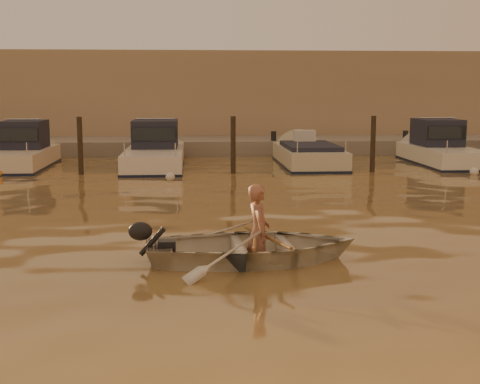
{
  "coord_description": "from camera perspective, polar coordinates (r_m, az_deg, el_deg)",
  "views": [
    {
      "loc": [
        -1.67,
        -9.57,
        2.97
      ],
      "look_at": [
        -0.63,
        4.66,
        0.75
      ],
      "focal_mm": 50.0,
      "sensor_mm": 36.0,
      "label": 1
    }
  ],
  "objects": [
    {
      "name": "outboard_motor",
      "position": [
        11.47,
        -6.37,
        -4.78
      ],
      "size": [
        0.92,
        0.45,
        0.7
      ],
      "primitive_type": null,
      "rotation": [
        0.0,
        0.0,
        0.05
      ],
      "color": "black",
      "rests_on": "dinghy"
    },
    {
      "name": "fender_d",
      "position": [
        23.7,
        6.9,
        1.84
      ],
      "size": [
        0.3,
        0.3,
        0.3
      ],
      "primitive_type": "sphere",
      "color": "#D45319",
      "rests_on": "ground_plane"
    },
    {
      "name": "moored_boat_4",
      "position": [
        27.5,
        16.81,
        3.59
      ],
      "size": [
        1.96,
        6.16,
        1.75
      ],
      "primitive_type": null,
      "color": "silver",
      "rests_on": "ground_plane"
    },
    {
      "name": "oar_port",
      "position": [
        11.6,
        2.31,
        -3.87
      ],
      "size": [
        0.61,
        2.04,
        0.13
      ],
      "primitive_type": "cylinder",
      "rotation": [
        1.54,
        0.0,
        0.26
      ],
      "color": "brown",
      "rests_on": "dinghy"
    },
    {
      "name": "moored_boat_1",
      "position": [
        26.45,
        -18.11,
        3.33
      ],
      "size": [
        1.9,
        5.78,
        1.75
      ],
      "primitive_type": null,
      "color": "beige",
      "rests_on": "ground_plane"
    },
    {
      "name": "dinghy",
      "position": [
        11.6,
        1.09,
        -4.68
      ],
      "size": [
        3.8,
        2.81,
        0.76
      ],
      "primitive_type": "imported",
      "rotation": [
        0.0,
        0.0,
        1.63
      ],
      "color": "silver",
      "rests_on": "ground_plane"
    },
    {
      "name": "moored_boat_3",
      "position": [
        26.12,
        5.87,
        2.78
      ],
      "size": [
        2.14,
        6.16,
        0.95
      ],
      "primitive_type": null,
      "color": "beige",
      "rests_on": "ground_plane"
    },
    {
      "name": "piling_3",
      "position": [
        24.34,
        11.27,
        3.81
      ],
      "size": [
        0.18,
        0.18,
        2.2
      ],
      "primitive_type": "cylinder",
      "color": "#2D2319",
      "rests_on": "ground_plane"
    },
    {
      "name": "piling_2",
      "position": [
        23.51,
        -0.59,
        3.8
      ],
      "size": [
        0.18,
        0.18,
        2.2
      ],
      "primitive_type": "cylinder",
      "color": "#2D2319",
      "rests_on": "ground_plane"
    },
    {
      "name": "moored_boat_2",
      "position": [
        25.71,
        -7.27,
        3.55
      ],
      "size": [
        2.12,
        7.17,
        1.75
      ],
      "primitive_type": null,
      "color": "white",
      "rests_on": "ground_plane"
    },
    {
      "name": "quay",
      "position": [
        31.24,
        -1.11,
        3.68
      ],
      "size": [
        52.0,
        4.0,
        1.0
      ],
      "primitive_type": "cube",
      "color": "gray",
      "rests_on": "ground_plane"
    },
    {
      "name": "waterfront_building",
      "position": [
        36.61,
        -1.59,
        7.96
      ],
      "size": [
        46.0,
        7.0,
        4.8
      ],
      "primitive_type": "cube",
      "color": "#9E8466",
      "rests_on": "quay"
    },
    {
      "name": "oar_starboard",
      "position": [
        11.57,
        1.34,
        -3.9
      ],
      "size": [
        0.31,
        2.09,
        0.13
      ],
      "primitive_type": "cylinder",
      "rotation": [
        1.54,
        0.0,
        -0.12
      ],
      "color": "brown",
      "rests_on": "dinghy"
    },
    {
      "name": "piling_1",
      "position": [
        23.77,
        -13.47,
        3.62
      ],
      "size": [
        0.18,
        0.18,
        2.2
      ],
      "primitive_type": "cylinder",
      "color": "#2D2319",
      "rests_on": "ground_plane"
    },
    {
      "name": "fender_c",
      "position": [
        21.91,
        -5.97,
        1.28
      ],
      "size": [
        0.3,
        0.3,
        0.3
      ],
      "primitive_type": "sphere",
      "color": "silver",
      "rests_on": "ground_plane"
    },
    {
      "name": "fender_b",
      "position": [
        24.26,
        -19.73,
        1.54
      ],
      "size": [
        0.3,
        0.3,
        0.3
      ],
      "primitive_type": "sphere",
      "color": "orange",
      "rests_on": "ground_plane"
    },
    {
      "name": "fender_e",
      "position": [
        24.56,
        19.36,
        1.64
      ],
      "size": [
        0.3,
        0.3,
        0.3
      ],
      "primitive_type": "sphere",
      "color": "silver",
      "rests_on": "ground_plane"
    },
    {
      "name": "ground_plane",
      "position": [
        10.16,
        5.52,
        -8.2
      ],
      "size": [
        160.0,
        160.0,
        0.0
      ],
      "primitive_type": "plane",
      "color": "olive",
      "rests_on": "ground"
    },
    {
      "name": "person",
      "position": [
        11.55,
        1.58,
        -3.39
      ],
      "size": [
        0.43,
        0.62,
        1.65
      ],
      "primitive_type": "imported",
      "rotation": [
        0.0,
        0.0,
        1.63
      ],
      "color": "#9A624D",
      "rests_on": "dinghy"
    }
  ]
}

